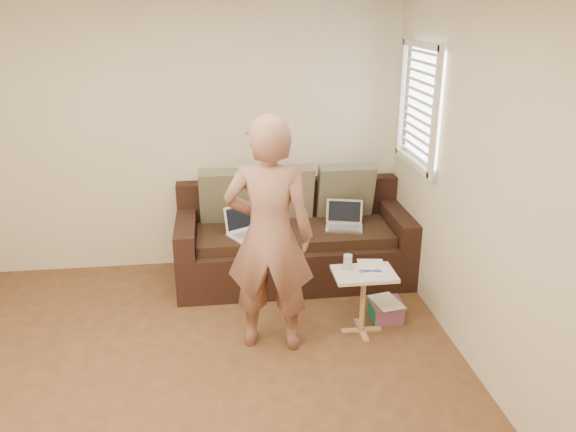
% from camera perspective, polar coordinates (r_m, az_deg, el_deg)
% --- Properties ---
extents(floor, '(4.50, 4.50, 0.00)m').
position_cam_1_polar(floor, '(4.12, -9.00, -17.72)').
color(floor, '#4F331D').
rests_on(floor, ground).
extents(wall_back, '(4.00, 0.00, 4.00)m').
position_cam_1_polar(wall_back, '(5.63, -9.31, 7.62)').
color(wall_back, beige).
rests_on(wall_back, ground).
extents(wall_right, '(0.00, 4.50, 4.50)m').
position_cam_1_polar(wall_right, '(3.91, 20.53, 0.80)').
color(wall_right, beige).
rests_on(wall_right, ground).
extents(window_blinds, '(0.12, 0.88, 1.08)m').
position_cam_1_polar(window_blinds, '(5.12, 12.94, 10.67)').
color(window_blinds, white).
rests_on(window_blinds, wall_right).
extents(sofa, '(2.20, 0.95, 0.85)m').
position_cam_1_polar(sofa, '(5.49, 0.53, -2.07)').
color(sofa, black).
rests_on(sofa, ground).
extents(pillow_left, '(0.55, 0.29, 0.57)m').
position_cam_1_polar(pillow_left, '(5.51, -5.95, 1.97)').
color(pillow_left, '#53533D').
rests_on(pillow_left, sofa).
extents(pillow_mid, '(0.55, 0.27, 0.57)m').
position_cam_1_polar(pillow_mid, '(5.58, -0.31, 2.32)').
color(pillow_mid, brown).
rests_on(pillow_mid, sofa).
extents(pillow_right, '(0.55, 0.28, 0.57)m').
position_cam_1_polar(pillow_right, '(5.67, 5.75, 2.51)').
color(pillow_right, '#53533D').
rests_on(pillow_right, sofa).
extents(laptop_silver, '(0.40, 0.33, 0.23)m').
position_cam_1_polar(laptop_silver, '(5.44, 5.60, -1.29)').
color(laptop_silver, '#B7BABC').
rests_on(laptop_silver, sofa).
extents(laptop_white, '(0.45, 0.41, 0.27)m').
position_cam_1_polar(laptop_white, '(5.28, -3.82, -1.91)').
color(laptop_white, white).
rests_on(laptop_white, sofa).
extents(person, '(0.75, 0.59, 1.83)m').
position_cam_1_polar(person, '(4.22, -1.88, -1.99)').
color(person, '#8D514D').
rests_on(person, ground).
extents(side_table, '(0.49, 0.34, 0.53)m').
position_cam_1_polar(side_table, '(4.70, 7.44, -8.49)').
color(side_table, silver).
rests_on(side_table, ground).
extents(drinking_glass, '(0.07, 0.07, 0.12)m').
position_cam_1_polar(drinking_glass, '(4.59, 5.96, -4.58)').
color(drinking_glass, silver).
rests_on(drinking_glass, side_table).
extents(scissors, '(0.20, 0.15, 0.02)m').
position_cam_1_polar(scissors, '(4.58, 8.18, -5.44)').
color(scissors, silver).
rests_on(scissors, side_table).
extents(paper_on_table, '(0.25, 0.33, 0.00)m').
position_cam_1_polar(paper_on_table, '(4.66, 8.33, -5.04)').
color(paper_on_table, white).
rests_on(paper_on_table, side_table).
extents(striped_box, '(0.27, 0.27, 0.17)m').
position_cam_1_polar(striped_box, '(4.98, 9.72, -9.24)').
color(striped_box, '#DD217E').
rests_on(striped_box, ground).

